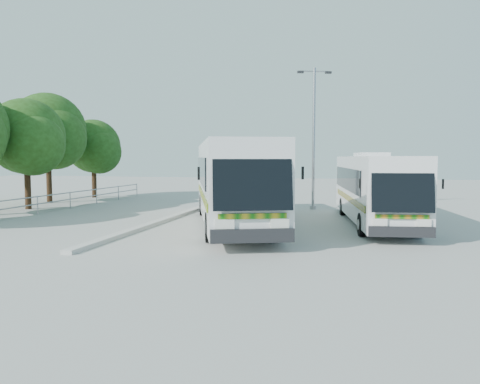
% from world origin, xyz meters
% --- Properties ---
extents(ground, '(100.00, 100.00, 0.00)m').
position_xyz_m(ground, '(0.00, 0.00, 0.00)').
color(ground, gray).
rests_on(ground, ground).
extents(kerb_divider, '(0.40, 16.00, 0.15)m').
position_xyz_m(kerb_divider, '(-2.30, 2.00, 0.07)').
color(kerb_divider, '#B2B2AD').
rests_on(kerb_divider, ground).
extents(railing, '(0.06, 22.00, 1.00)m').
position_xyz_m(railing, '(-10.00, 4.00, 0.74)').
color(railing, gray).
rests_on(railing, ground).
extents(tree_far_c, '(4.97, 4.69, 6.49)m').
position_xyz_m(tree_far_c, '(-12.12, 5.10, 4.26)').
color(tree_far_c, '#382314').
rests_on(tree_far_c, ground).
extents(tree_far_d, '(5.62, 5.30, 7.33)m').
position_xyz_m(tree_far_d, '(-13.31, 8.80, 4.82)').
color(tree_far_d, '#382314').
rests_on(tree_far_d, ground).
extents(tree_far_e, '(4.54, 4.28, 5.92)m').
position_xyz_m(tree_far_e, '(-12.63, 13.30, 3.89)').
color(tree_far_e, '#382314').
rests_on(tree_far_e, ground).
extents(coach_main, '(6.93, 13.39, 3.69)m').
position_xyz_m(coach_main, '(1.17, 1.54, 2.02)').
color(coach_main, silver).
rests_on(coach_main, ground).
extents(coach_adjacent, '(3.63, 11.34, 3.09)m').
position_xyz_m(coach_adjacent, '(7.37, 3.36, 1.69)').
color(coach_adjacent, silver).
rests_on(coach_adjacent, ground).
extents(lamppost, '(1.96, 0.82, 8.22)m').
position_xyz_m(lamppost, '(4.20, 8.89, 4.53)').
color(lamppost, '#95989E').
rests_on(lamppost, ground).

